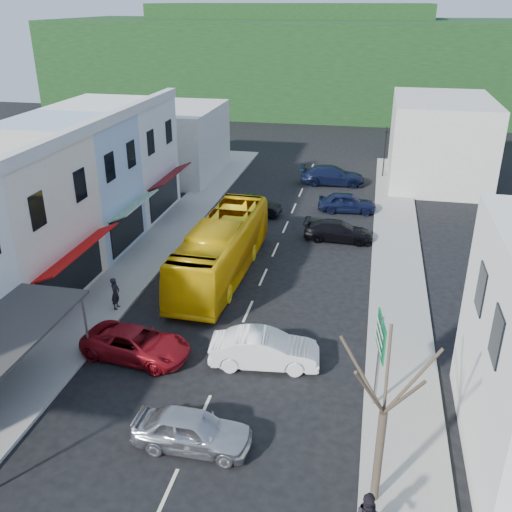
{
  "coord_description": "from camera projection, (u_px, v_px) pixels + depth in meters",
  "views": [
    {
      "loc": [
        5.56,
        -20.59,
        14.43
      ],
      "look_at": [
        0.0,
        6.0,
        2.2
      ],
      "focal_mm": 40.0,
      "sensor_mm": 36.0,
      "label": 1
    }
  ],
  "objects": [
    {
      "name": "car_black_near",
      "position": [
        338.0,
        230.0,
        37.18
      ],
      "size": [
        4.53,
        1.92,
        1.4
      ],
      "primitive_type": "imported",
      "rotation": [
        0.0,
        0.0,
        1.55
      ],
      "color": "black",
      "rests_on": "ground"
    },
    {
      "name": "distant_block_left",
      "position": [
        172.0,
        141.0,
        50.45
      ],
      "size": [
        8.0,
        10.0,
        6.0
      ],
      "primitive_type": "cube",
      "color": "#B7B2A8",
      "rests_on": "ground"
    },
    {
      "name": "sidewalk_right",
      "position": [
        397.0,
        273.0,
        32.83
      ],
      "size": [
        3.0,
        52.0,
        0.15
      ],
      "primitive_type": "cube",
      "color": "gray",
      "rests_on": "ground"
    },
    {
      "name": "shopfront_row",
      "position": [
        24.0,
        213.0,
        30.49
      ],
      "size": [
        8.25,
        30.0,
        8.0
      ],
      "color": "silver",
      "rests_on": "ground"
    },
    {
      "name": "bus",
      "position": [
        222.0,
        250.0,
        32.13
      ],
      "size": [
        2.83,
        11.67,
        3.1
      ],
      "primitive_type": "imported",
      "rotation": [
        0.0,
        0.0,
        -0.03
      ],
      "color": "yellow",
      "rests_on": "ground"
    },
    {
      "name": "pedestrian_left",
      "position": [
        115.0,
        293.0,
        28.57
      ],
      "size": [
        0.42,
        0.61,
        1.7
      ],
      "primitive_type": "imported",
      "rotation": [
        0.0,
        0.0,
        1.61
      ],
      "color": "black",
      "rests_on": "sidewalk_left"
    },
    {
      "name": "hillside",
      "position": [
        331.0,
        59.0,
        80.95
      ],
      "size": [
        80.0,
        26.0,
        14.0
      ],
      "color": "black",
      "rests_on": "ground"
    },
    {
      "name": "distant_block_right",
      "position": [
        439.0,
        140.0,
        48.63
      ],
      "size": [
        8.0,
        12.0,
        7.0
      ],
      "primitive_type": "cube",
      "color": "#B7B2A8",
      "rests_on": "ground"
    },
    {
      "name": "car_navy_far",
      "position": [
        332.0,
        176.0,
        48.54
      ],
      "size": [
        4.66,
        2.26,
        1.4
      ],
      "primitive_type": "imported",
      "rotation": [
        0.0,
        0.0,
        1.67
      ],
      "color": "black",
      "rests_on": "ground"
    },
    {
      "name": "traffic_signal",
      "position": [
        385.0,
        153.0,
        49.78
      ],
      "size": [
        0.63,
        0.99,
        4.48
      ],
      "primitive_type": null,
      "rotation": [
        0.0,
        0.0,
        3.25
      ],
      "color": "black",
      "rests_on": "ground"
    },
    {
      "name": "car_black_far",
      "position": [
        253.0,
        205.0,
        41.68
      ],
      "size": [
        4.58,
        2.3,
        1.4
      ],
      "primitive_type": "imported",
      "rotation": [
        0.0,
        0.0,
        1.45
      ],
      "color": "black",
      "rests_on": "ground"
    },
    {
      "name": "car_white",
      "position": [
        265.0,
        351.0,
        24.4
      ],
      "size": [
        4.57,
        2.28,
        1.4
      ],
      "primitive_type": "imported",
      "rotation": [
        0.0,
        0.0,
        1.68
      ],
      "color": "silver",
      "rests_on": "ground"
    },
    {
      "name": "street_tree",
      "position": [
        384.0,
        413.0,
        16.53
      ],
      "size": [
        2.32,
        2.32,
        6.97
      ],
      "primitive_type": null,
      "rotation": [
        0.0,
        0.0,
        0.03
      ],
      "color": "#33291F",
      "rests_on": "ground"
    },
    {
      "name": "car_silver",
      "position": [
        192.0,
        430.0,
        19.89
      ],
      "size": [
        4.42,
        1.84,
        1.4
      ],
      "primitive_type": "imported",
      "rotation": [
        0.0,
        0.0,
        1.56
      ],
      "color": "#B7B8BC",
      "rests_on": "ground"
    },
    {
      "name": "car_red",
      "position": [
        137.0,
        343.0,
        24.95
      ],
      "size": [
        4.81,
        2.48,
        1.4
      ],
      "primitive_type": "imported",
      "rotation": [
        0.0,
        0.0,
        1.44
      ],
      "color": "maroon",
      "rests_on": "ground"
    },
    {
      "name": "car_navy_mid",
      "position": [
        347.0,
        203.0,
        42.21
      ],
      "size": [
        4.51,
        2.08,
        1.4
      ],
      "primitive_type": "imported",
      "rotation": [
        0.0,
        0.0,
        1.64
      ],
      "color": "black",
      "rests_on": "ground"
    },
    {
      "name": "direction_sign",
      "position": [
        378.0,
        363.0,
        21.32
      ],
      "size": [
        0.72,
        1.87,
        4.02
      ],
      "primitive_type": null,
      "rotation": [
        0.0,
        0.0,
        0.14
      ],
      "color": "#075B2D",
      "rests_on": "ground"
    },
    {
      "name": "ground",
      "position": [
        228.0,
        355.0,
        25.34
      ],
      "size": [
        120.0,
        120.0,
        0.0
      ],
      "primitive_type": "plane",
      "color": "black",
      "rests_on": "ground"
    },
    {
      "name": "sidewalk_left",
      "position": [
        152.0,
        251.0,
        35.63
      ],
      "size": [
        3.0,
        52.0,
        0.15
      ],
      "primitive_type": "cube",
      "color": "gray",
      "rests_on": "ground"
    }
  ]
}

